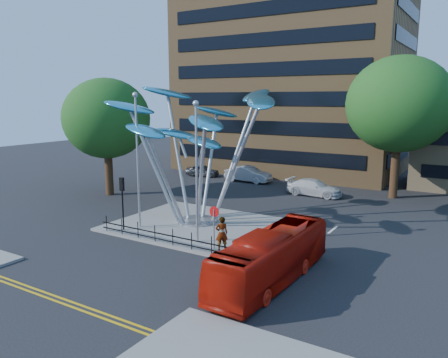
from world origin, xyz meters
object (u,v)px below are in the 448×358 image
Objects in this scene: tree_right at (399,104)px; parked_car_mid at (248,174)px; no_entry_sign_island at (214,220)px; parked_car_right at (314,188)px; tree_left at (106,119)px; traffic_light_island at (122,192)px; red_bus at (272,257)px; street_lamp_left at (137,149)px; parked_car_left at (202,170)px; leaf_sculpture at (196,124)px; street_lamp_right at (197,159)px; pedestrian at (222,233)px.

parked_car_mid is (-14.29, -0.11, -7.23)m from tree_right.
no_entry_sign_island is 0.50× the size of parked_car_right.
traffic_light_island is (9.00, -7.50, -4.18)m from tree_left.
red_bus is (20.60, -9.64, -5.56)m from tree_left.
tree_right is 22.49m from street_lamp_left.
red_bus is at bearing -148.89° from parked_car_left.
street_lamp_right is (2.57, -3.68, -1.78)m from leaf_sculpture.
street_lamp_right is 4.27× the size of pedestrian.
tree_right is 1.46× the size of street_lamp_right.
red_bus is 1.80× the size of parked_car_mid.
tree_left is at bearing 140.19° from traffic_light_island.
leaf_sculpture reaches higher than pedestrian.
traffic_light_island is 0.39× the size of red_bus.
traffic_light_island is at bearing -116.57° from street_lamp_left.
traffic_light_island is 0.70× the size of parked_car_mid.
leaf_sculpture reaches higher than parked_car_right.
red_bus is (6.10, -2.64, -3.86)m from street_lamp_right.
street_lamp_right reaches higher than no_entry_sign_island.
leaf_sculpture is 19.55m from parked_car_left.
tree_left is at bearing -151.39° from tree_right.
tree_right reaches higher than traffic_light_island.
parked_car_mid is 8.55m from parked_car_right.
traffic_light_island is (-5.50, -0.50, -2.48)m from street_lamp_right.
red_bus is 4.56× the size of pedestrian.
pedestrian is at bearing 153.94° from red_bus.
tree_right reaches higher than pedestrian.
leaf_sculpture is at bearing 54.96° from traffic_light_island.
traffic_light_island is 0.69× the size of parked_car_right.
tree_right is 4.94× the size of no_entry_sign_island.
tree_left is 16.19m from street_lamp_right.
parked_car_left is (-20.24, 0.17, -7.40)m from tree_right.
parked_car_mid is at bearing 122.45° from red_bus.
street_lamp_left is 5.03m from street_lamp_right.
parked_car_right is (-0.68, 16.74, -0.40)m from pedestrian.
red_bus is at bearing -25.07° from tree_left.
street_lamp_right is at bearing 177.28° from parked_car_right.
street_lamp_left reaches higher than pedestrian.
red_bus is 2.37× the size of parked_car_left.
leaf_sculpture is 4.83m from street_lamp_right.
traffic_light_island reaches higher than no_entry_sign_island.
tree_left is 12.38m from leaf_sculpture.
no_entry_sign_island is 0.28× the size of red_bus.
street_lamp_left is at bearing -167.20° from parked_car_left.
traffic_light_island is (-2.93, -4.18, -4.26)m from leaf_sculpture.
parked_car_left is (-7.74, 18.67, -4.72)m from street_lamp_left.
pedestrian is at bearing -1.82° from no_entry_sign_island.
parked_car_right is at bearing 30.26° from tree_left.
street_lamp_left is at bearing -127.40° from leaf_sculpture.
traffic_light_island reaches higher than parked_car_left.
tree_right is 9.96m from parked_car_right.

